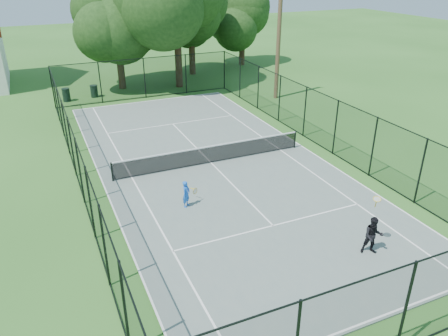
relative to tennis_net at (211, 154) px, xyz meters
name	(u,v)px	position (x,y,z in m)	size (l,w,h in m)	color
ground	(211,164)	(0.00, 0.00, -0.58)	(120.00, 120.00, 0.00)	#2A5C1F
tennis_court	(211,163)	(0.00, 0.00, -0.55)	(11.00, 24.00, 0.06)	slate
tennis_net	(211,154)	(0.00, 0.00, 0.00)	(10.08, 0.08, 0.95)	black
fence	(211,137)	(0.00, 0.00, 0.92)	(13.10, 26.10, 3.00)	black
tree_near_left	(116,19)	(-1.05, 16.44, 4.78)	(6.68, 6.68, 8.72)	#332114
tree_near_mid	(176,14)	(3.36, 15.05, 5.13)	(7.09, 7.09, 9.27)	#332114
tree_near_right	(191,20)	(5.87, 18.75, 4.14)	(5.39, 5.39, 7.43)	#332114
tree_far_right	(242,22)	(11.70, 20.44, 3.51)	(5.00, 5.00, 6.61)	#332114
trash_bin_left	(66,95)	(-5.59, 14.48, -0.09)	(0.58, 0.58, 0.97)	black
trash_bin_right	(94,91)	(-3.54, 14.78, -0.12)	(0.58, 0.58, 0.91)	black
utility_pole	(279,39)	(8.99, 9.00, 3.73)	(1.40, 0.30, 8.49)	#4C3823
player_blue	(186,194)	(-2.59, -3.59, 0.07)	(0.84, 0.49, 1.17)	blue
player_black	(373,236)	(2.30, -9.31, 0.21)	(0.87, 0.89, 2.02)	black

